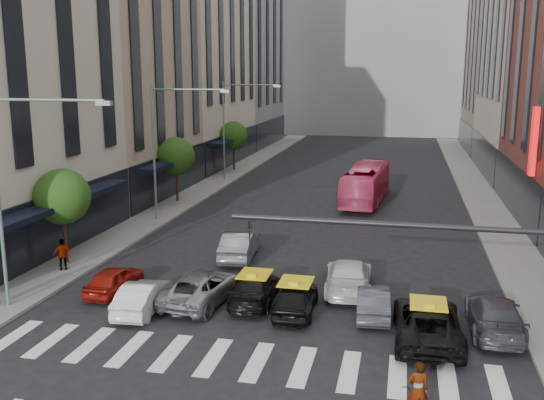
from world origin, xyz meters
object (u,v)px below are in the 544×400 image
Objects in this scene: taxi_center at (296,298)px; pedestrian_far at (63,255)px; streetlamp_mid at (167,135)px; taxi_left at (255,289)px; bus at (366,184)px; streetlamp_near at (17,173)px; streetlamp_far at (234,118)px; car_white_front at (143,297)px; car_red at (114,280)px.

pedestrian_far is at bearing -14.35° from taxi_center.
streetlamp_mid is 2.03× the size of taxi_left.
bus is (12.54, 9.22, -4.44)m from streetlamp_mid.
streetlamp_far is (0.00, 32.00, 0.00)m from streetlamp_near.
streetlamp_near is 12.51m from taxi_center.
streetlamp_far is 14.93m from bus.
streetlamp_far is 27.70m from pedestrian_far.
streetlamp_near is 5.61× the size of pedestrian_far.
streetlamp_near is at bearing 14.68° from taxi_left.
streetlamp_near is 28.51m from bus.
streetlamp_near is 32.00m from streetlamp_far.
pedestrian_far reaches higher than car_white_front.
car_white_front is 0.99× the size of taxi_center.
streetlamp_near is at bearing 76.97° from pedestrian_far.
streetlamp_near is at bearing -90.00° from streetlamp_far.
taxi_center is 2.50× the size of pedestrian_far.
taxi_left is 1.11× the size of taxi_center.
streetlamp_far is at bearing -71.57° from taxi_center.
streetlamp_mid reaches higher than taxi_center.
taxi_center is at bearing -51.25° from streetlamp_mid.
car_white_front is 0.90× the size of taxi_left.
taxi_center is (6.33, 1.16, 0.03)m from car_white_front.
pedestrian_far reaches higher than taxi_left.
streetlamp_mid reaches higher than bus.
bus is (7.70, 24.30, 0.81)m from car_white_front.
taxi_left is at bearing -24.79° from taxi_center.
car_red is at bearing 70.81° from bus.
streetlamp_far reaches higher than car_white_front.
car_white_front is at bearing 143.18° from car_red.
taxi_center is at bearing 154.45° from taxi_left.
pedestrian_far is (-3.84, 2.10, 0.32)m from car_red.
streetlamp_near is 1.00× the size of streetlamp_mid.
streetlamp_far is 2.26× the size of car_white_front.
car_white_front is at bearing -81.14° from streetlamp_far.
taxi_left is (9.21, -13.10, -5.26)m from streetlamp_mid.
pedestrian_far reaches higher than car_red.
car_red is (2.64, -13.32, -5.27)m from streetlamp_mid.
bus is 24.63m from pedestrian_far.
car_white_front is at bearing 21.62° from taxi_left.
taxi_left is (9.21, -29.10, -5.26)m from streetlamp_far.
streetlamp_far reaches higher than car_red.
streetlamp_near and streetlamp_mid have the same top height.
streetlamp_mid is 12.33m from pedestrian_far.
bus reaches higher than pedestrian_far.
streetlamp_far is at bearing -23.90° from bus.
car_red is 0.35× the size of bus.
streetlamp_mid is 16.69m from car_white_front.
bus is (9.90, 22.54, 0.83)m from car_red.
car_white_front is at bearing 76.94° from bus.
taxi_left is 0.42× the size of bus.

